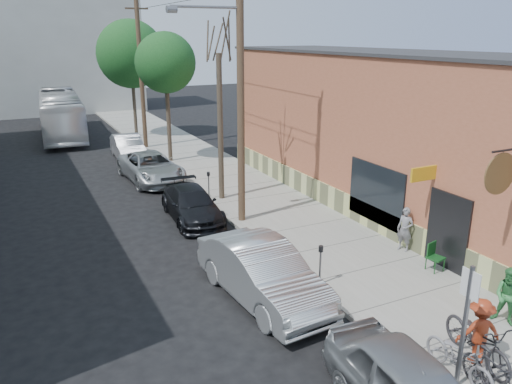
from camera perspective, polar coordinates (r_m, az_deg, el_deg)
name	(u,v)px	position (r m, az deg, el deg)	size (l,w,h in m)	color
ground	(248,302)	(14.49, -0.91, -12.49)	(120.00, 120.00, 0.00)	black
sidewalk	(231,182)	(25.36, -2.92, 1.11)	(4.50, 58.00, 0.15)	gray
cafe_building	(388,132)	(22.09, 14.83, 6.69)	(6.60, 20.20, 6.61)	#A65A3D
end_cap_building	(39,48)	(53.46, -23.55, 14.86)	(18.00, 8.00, 12.00)	#B2B2AC
sign_post	(466,316)	(11.19, 22.85, -12.97)	(0.07, 0.45, 2.80)	slate
parking_meter_near	(321,259)	(14.86, 7.38, -7.57)	(0.14, 0.14, 1.24)	slate
parking_meter_far	(209,181)	(22.46, -5.44, 1.29)	(0.14, 0.14, 1.24)	slate
utility_pole_near	(239,87)	(18.84, -1.94, 11.94)	(3.57, 0.28, 10.00)	#503A28
utility_pole_far	(141,66)	(33.19, -13.06, 13.86)	(1.80, 0.28, 10.00)	#503A28
tree_bare	(220,129)	(21.96, -4.11, 7.25)	(0.24, 0.24, 6.37)	#44392C
tree_leafy_mid	(165,63)	(29.06, -10.31, 14.30)	(3.37, 3.37, 7.28)	#44392C
tree_leafy_far	(131,54)	(37.19, -14.13, 15.04)	(4.73, 4.73, 8.14)	#44392C
patio_chair_a	(436,258)	(16.71, 19.84, -7.06)	(0.50, 0.50, 0.88)	#13461A
patron_grey	(405,229)	(17.76, 16.66, -4.10)	(0.56, 0.37, 1.54)	slate
patron_green	(509,297)	(14.40, 26.95, -10.61)	(0.75, 0.58, 1.54)	#33803F
cyclist	(479,331)	(12.60, 24.15, -14.29)	(1.01, 0.58, 1.56)	maroon
cyclist_bike	(478,339)	(12.71, 24.03, -15.12)	(0.75, 2.16, 1.13)	black
parked_bike_a	(492,377)	(11.72, 25.34, -18.57)	(0.49, 1.75, 1.05)	black
parked_bike_b	(459,357)	(12.11, 22.23, -17.10)	(0.64, 1.84, 0.97)	slate
car_1	(262,273)	(14.25, 0.74, -9.22)	(1.77, 5.08, 1.67)	#B3B8BB
car_2	(192,204)	(20.47, -7.36, -1.40)	(1.82, 4.48, 1.30)	black
car_3	(151,167)	(26.21, -11.90, 2.77)	(2.41, 5.22, 1.45)	#A6ABAD
car_4	(128,147)	(31.25, -14.42, 4.97)	(1.54, 4.40, 1.45)	#A8AAB0
bus	(61,114)	(39.70, -21.39, 8.25)	(2.73, 11.66, 3.25)	white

